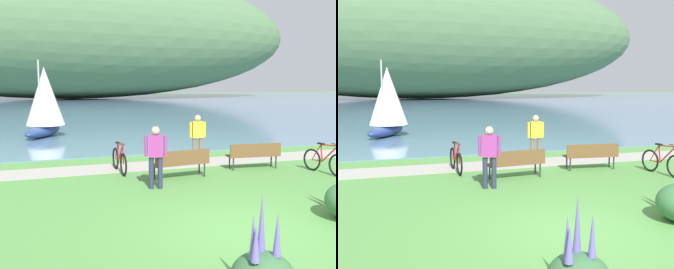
{
  "view_description": "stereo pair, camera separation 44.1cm",
  "coord_description": "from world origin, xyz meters",
  "views": [
    {
      "loc": [
        -3.86,
        -6.5,
        2.87
      ],
      "look_at": [
        0.68,
        7.1,
        1.0
      ],
      "focal_mm": 42.43,
      "sensor_mm": 36.0,
      "label": 1
    },
    {
      "loc": [
        -3.43,
        -6.64,
        2.87
      ],
      "look_at": [
        0.68,
        7.1,
        1.0
      ],
      "focal_mm": 42.43,
      "sensor_mm": 36.0,
      "label": 2
    }
  ],
  "objects": [
    {
      "name": "ground_plane",
      "position": [
        0.0,
        0.0,
        0.0
      ],
      "size": [
        200.0,
        200.0,
        0.0
      ],
      "primitive_type": "plane",
      "color": "#518E42"
    },
    {
      "name": "bay_water",
      "position": [
        0.0,
        48.6,
        0.02
      ],
      "size": [
        180.0,
        80.0,
        0.04
      ],
      "primitive_type": "cube",
      "color": "#5B7F9E",
      "rests_on": "ground"
    },
    {
      "name": "distant_hillside",
      "position": [
        2.48,
        66.17,
        11.58
      ],
      "size": [
        83.44,
        28.0,
        23.08
      ],
      "primitive_type": "ellipsoid",
      "color": "#4C7047",
      "rests_on": "bay_water"
    },
    {
      "name": "shoreline_path",
      "position": [
        0.0,
        6.57,
        0.01
      ],
      "size": [
        60.0,
        1.5,
        0.01
      ],
      "primitive_type": "cube",
      "color": "#A39E93",
      "rests_on": "ground"
    },
    {
      "name": "park_bench_near_camera",
      "position": [
        0.23,
        4.5,
        0.52
      ],
      "size": [
        1.84,
        0.67,
        0.88
      ],
      "color": "brown",
      "rests_on": "ground"
    },
    {
      "name": "park_bench_further_along",
      "position": [
        3.01,
        4.98,
        0.52
      ],
      "size": [
        1.84,
        0.65,
        0.88
      ],
      "color": "brown",
      "rests_on": "ground"
    },
    {
      "name": "bicycle_leaning_near_bench",
      "position": [
        4.79,
        3.66,
        0.4
      ],
      "size": [
        0.31,
        1.76,
        1.01
      ],
      "color": "black",
      "rests_on": "ground"
    },
    {
      "name": "bicycle_beside_path",
      "position": [
        -1.37,
        5.91,
        0.4
      ],
      "size": [
        0.13,
        1.77,
        1.01
      ],
      "color": "black",
      "rests_on": "ground"
    },
    {
      "name": "person_at_shoreline",
      "position": [
        1.71,
        6.76,
        0.98
      ],
      "size": [
        0.61,
        0.27,
        1.71
      ],
      "color": "#72604C",
      "rests_on": "ground"
    },
    {
      "name": "person_on_the_grass",
      "position": [
        -0.83,
        3.63,
        0.98
      ],
      "size": [
        0.59,
        0.32,
        1.71
      ],
      "color": "#282D47",
      "rests_on": "ground"
    },
    {
      "name": "sailboat_toward_hillside",
      "position": [
        -3.4,
        15.51,
        1.92
      ],
      "size": [
        2.74,
        3.46,
        4.0
      ],
      "color": "navy",
      "rests_on": "bay_water"
    }
  ]
}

